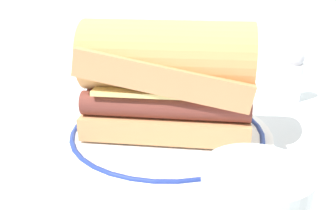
{
  "coord_description": "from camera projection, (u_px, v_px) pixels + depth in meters",
  "views": [
    {
      "loc": [
        0.12,
        -0.36,
        0.2
      ],
      "look_at": [
        0.0,
        0.02,
        0.04
      ],
      "focal_mm": 38.83,
      "sensor_mm": 36.0,
      "label": 1
    }
  ],
  "objects": [
    {
      "name": "sausage_sandwich",
      "position": [
        168.0,
        77.0,
        0.42
      ],
      "size": [
        0.21,
        0.13,
        0.13
      ],
      "rotation": [
        0.0,
        0.0,
        0.18
      ],
      "color": "tan",
      "rests_on": "plate"
    },
    {
      "name": "plate",
      "position": [
        168.0,
        133.0,
        0.44
      ],
      "size": [
        0.25,
        0.25,
        0.01
      ],
      "color": "white",
      "rests_on": "ground_plane"
    },
    {
      "name": "ground_plane",
      "position": [
        162.0,
        147.0,
        0.43
      ],
      "size": [
        1.5,
        1.5,
        0.0
      ],
      "primitive_type": "plane",
      "color": "silver"
    },
    {
      "name": "salt_shaker",
      "position": [
        293.0,
        76.0,
        0.56
      ],
      "size": [
        0.03,
        0.03,
        0.08
      ],
      "color": "white",
      "rests_on": "ground_plane"
    }
  ]
}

